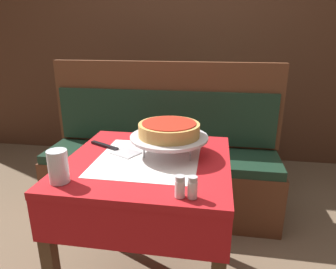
% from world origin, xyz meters
% --- Properties ---
extents(dining_table_front, '(0.71, 0.71, 0.74)m').
position_xyz_m(dining_table_front, '(0.00, 0.00, 0.62)').
color(dining_table_front, red).
rests_on(dining_table_front, ground_plane).
extents(dining_table_rear, '(0.70, 0.70, 0.73)m').
position_xyz_m(dining_table_rear, '(0.21, 1.42, 0.62)').
color(dining_table_rear, '#1E6B33').
rests_on(dining_table_rear, ground_plane).
extents(booth_bench, '(1.66, 0.45, 1.08)m').
position_xyz_m(booth_bench, '(-0.09, 0.78, 0.33)').
color(booth_bench, brown).
rests_on(booth_bench, ground_plane).
extents(back_wall_panel, '(6.00, 0.04, 2.40)m').
position_xyz_m(back_wall_panel, '(0.00, 1.89, 1.20)').
color(back_wall_panel, '#4C2D1E').
rests_on(back_wall_panel, ground_plane).
extents(pizza_pan_stand, '(0.35, 0.35, 0.09)m').
position_xyz_m(pizza_pan_stand, '(0.08, 0.07, 0.82)').
color(pizza_pan_stand, '#ADADB2').
rests_on(pizza_pan_stand, dining_table_front).
extents(deep_dish_pizza, '(0.27, 0.27, 0.06)m').
position_xyz_m(deep_dish_pizza, '(0.08, 0.07, 0.86)').
color(deep_dish_pizza, tan).
rests_on(deep_dish_pizza, pizza_pan_stand).
extents(pizza_server, '(0.28, 0.19, 0.01)m').
position_xyz_m(pizza_server, '(-0.18, 0.08, 0.74)').
color(pizza_server, '#BCBCC1').
rests_on(pizza_server, dining_table_front).
extents(water_glass_near, '(0.07, 0.07, 0.12)m').
position_xyz_m(water_glass_near, '(-0.27, -0.26, 0.80)').
color(water_glass_near, silver).
rests_on(water_glass_near, dining_table_front).
extents(salt_shaker, '(0.03, 0.03, 0.08)m').
position_xyz_m(salt_shaker, '(0.18, -0.30, 0.78)').
color(salt_shaker, silver).
rests_on(salt_shaker, dining_table_front).
extents(pepper_shaker, '(0.03, 0.03, 0.08)m').
position_xyz_m(pepper_shaker, '(0.22, -0.30, 0.78)').
color(pepper_shaker, silver).
rests_on(pepper_shaker, dining_table_front).
extents(condiment_caddy, '(0.14, 0.14, 0.14)m').
position_xyz_m(condiment_caddy, '(0.24, 1.37, 0.77)').
color(condiment_caddy, black).
rests_on(condiment_caddy, dining_table_rear).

